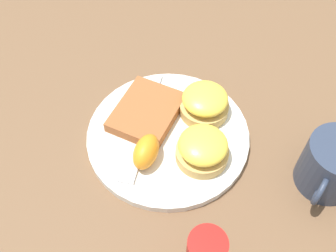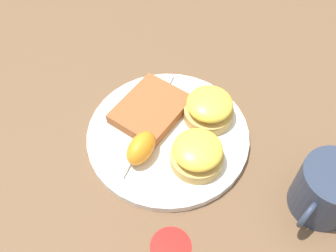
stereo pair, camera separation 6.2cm
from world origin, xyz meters
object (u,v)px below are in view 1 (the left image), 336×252
at_px(hashbrown_patty, 147,112).
at_px(orange_wedge, 148,152).
at_px(sandwich_benedict_left, 203,149).
at_px(sandwich_benedict_right, 205,103).
at_px(fork, 142,132).
at_px(cup, 332,166).

relative_size(hashbrown_patty, orange_wedge, 1.96).
height_order(sandwich_benedict_left, orange_wedge, sandwich_benedict_left).
bearing_deg(sandwich_benedict_left, sandwich_benedict_right, -151.09).
xyz_separation_m(sandwich_benedict_right, fork, (0.09, -0.06, -0.02)).
distance_m(fork, cup, 0.29).
distance_m(sandwich_benedict_right, orange_wedge, 0.13).
bearing_deg(cup, sandwich_benedict_left, -66.12).
relative_size(sandwich_benedict_left, sandwich_benedict_right, 1.00).
bearing_deg(orange_wedge, fork, -133.35).
distance_m(orange_wedge, cup, 0.27).
distance_m(hashbrown_patty, cup, 0.30).
relative_size(sandwich_benedict_left, fork, 0.39).
relative_size(sandwich_benedict_right, hashbrown_patty, 0.70).
xyz_separation_m(sandwich_benedict_right, orange_wedge, (0.13, -0.02, -0.00)).
height_order(hashbrown_patty, fork, hashbrown_patty).
relative_size(sandwich_benedict_left, cup, 0.68).
height_order(sandwich_benedict_left, hashbrown_patty, sandwich_benedict_left).
distance_m(sandwich_benedict_left, fork, 0.11).
xyz_separation_m(sandwich_benedict_left, hashbrown_patty, (-0.02, -0.12, -0.01)).
relative_size(hashbrown_patty, fork, 0.55).
relative_size(orange_wedge, fork, 0.28).
distance_m(sandwich_benedict_left, orange_wedge, 0.08).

